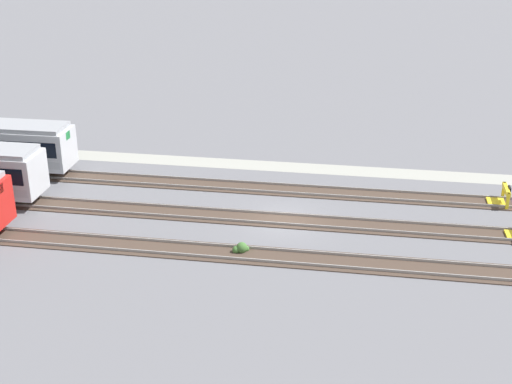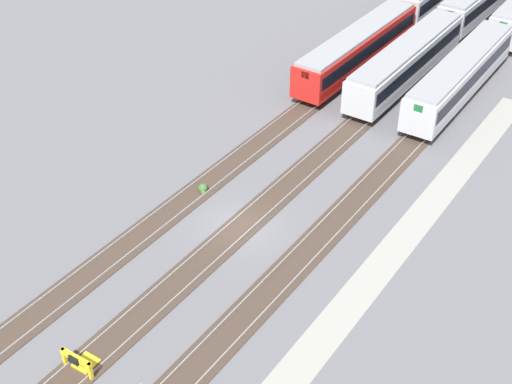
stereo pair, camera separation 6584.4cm
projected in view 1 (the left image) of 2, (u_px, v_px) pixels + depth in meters
The scene contains 7 objects.
ground_plane at pixel (284, 221), 43.83m from camera, with size 400.00×400.00×0.00m, color slate.
service_walkway at pixel (299, 168), 52.07m from camera, with size 54.00×2.00×0.01m, color #9E9E93.
rail_track_nearest at pixel (293, 190), 48.15m from camera, with size 90.00×2.23×0.21m.
rail_track_near_inner at pixel (284, 220), 43.81m from camera, with size 90.00×2.24×0.21m.
rail_track_middle at pixel (273, 257), 39.47m from camera, with size 90.00×2.23×0.21m.
bumper_stop_nearest_track at pixel (501, 196), 45.98m from camera, with size 1.35×2.00×1.22m.
weed_clump at pixel (241, 248), 39.95m from camera, with size 0.92×0.70×0.64m.
Camera 1 is at (-4.63, 39.35, 18.90)m, focal length 50.00 mm.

